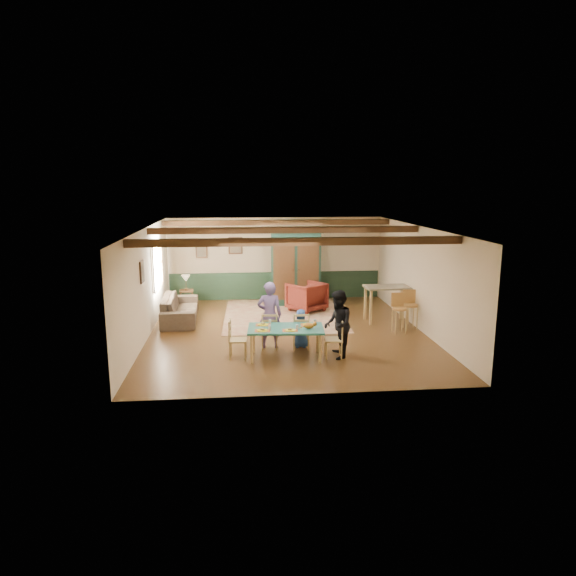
{
  "coord_description": "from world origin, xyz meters",
  "views": [
    {
      "loc": [
        -1.22,
        -12.73,
        3.78
      ],
      "look_at": [
        0.04,
        0.1,
        1.15
      ],
      "focal_mm": 32.0,
      "sensor_mm": 36.0,
      "label": 1
    }
  ],
  "objects": [
    {
      "name": "picture_left_wall",
      "position": [
        -3.47,
        -0.6,
        1.75
      ],
      "size": [
        0.04,
        0.42,
        0.52
      ],
      "primitive_type": null,
      "color": "gray",
      "rests_on": "wall_left"
    },
    {
      "name": "table_lamp",
      "position": [
        -2.85,
        3.12,
        0.76
      ],
      "size": [
        0.29,
        0.29,
        0.48
      ],
      "primitive_type": null,
      "rotation": [
        0.0,
        0.0,
        0.09
      ],
      "color": "beige",
      "rests_on": "end_table"
    },
    {
      "name": "place_setting_near_center",
      "position": [
        -0.14,
        -2.2,
        0.74
      ],
      "size": [
        0.39,
        0.3,
        0.11
      ],
      "primitive_type": null,
      "rotation": [
        0.0,
        0.0,
        -0.08
      ],
      "color": "yellow",
      "rests_on": "dining_table"
    },
    {
      "name": "wall_back",
      "position": [
        0.0,
        4.0,
        1.35
      ],
      "size": [
        7.0,
        0.02,
        2.7
      ],
      "primitive_type": "cube",
      "color": "beige",
      "rests_on": "floor"
    },
    {
      "name": "ceiling_beam_mid",
      "position": [
        0.0,
        0.4,
        2.61
      ],
      "size": [
        6.95,
        0.16,
        0.16
      ],
      "primitive_type": "cube",
      "color": "#331E0E",
      "rests_on": "ceiling"
    },
    {
      "name": "ceiling_beam_back",
      "position": [
        0.0,
        3.0,
        2.61
      ],
      "size": [
        6.95,
        0.16,
        0.16
      ],
      "primitive_type": "cube",
      "color": "#331E0E",
      "rests_on": "ceiling"
    },
    {
      "name": "ceiling",
      "position": [
        0.0,
        0.0,
        2.7
      ],
      "size": [
        7.0,
        8.0,
        0.02
      ],
      "primitive_type": "cube",
      "color": "white",
      "rests_on": "wall_back"
    },
    {
      "name": "dining_table",
      "position": [
        -0.22,
        -1.97,
        0.34
      ],
      "size": [
        1.71,
        1.04,
        0.69
      ],
      "primitive_type": null,
      "rotation": [
        0.0,
        0.0,
        -0.08
      ],
      "color": "#1F6457",
      "rests_on": "floor"
    },
    {
      "name": "area_rug",
      "position": [
        0.07,
        1.75,
        0.01
      ],
      "size": [
        3.51,
        4.13,
        0.01
      ],
      "primitive_type": "cube",
      "rotation": [
        0.0,
        0.0,
        -0.03
      ],
      "color": "beige",
      "rests_on": "floor"
    },
    {
      "name": "dining_chair_far_left",
      "position": [
        -0.53,
        -1.29,
        0.43
      ],
      "size": [
        0.41,
        0.43,
        0.87
      ],
      "primitive_type": null,
      "rotation": [
        0.0,
        0.0,
        3.06
      ],
      "color": "tan",
      "rests_on": "floor"
    },
    {
      "name": "sofa",
      "position": [
        -2.87,
        1.49,
        0.35
      ],
      "size": [
        1.02,
        2.4,
        0.69
      ],
      "primitive_type": "imported",
      "rotation": [
        0.0,
        0.0,
        1.61
      ],
      "color": "#3D3126",
      "rests_on": "floor"
    },
    {
      "name": "picture_back_a",
      "position": [
        -1.3,
        3.97,
        1.8
      ],
      "size": [
        0.45,
        0.04,
        0.55
      ],
      "primitive_type": null,
      "color": "gray",
      "rests_on": "wall_back"
    },
    {
      "name": "dining_chair_far_right",
      "position": [
        0.2,
        -1.34,
        0.43
      ],
      "size": [
        0.41,
        0.43,
        0.87
      ],
      "primitive_type": null,
      "rotation": [
        0.0,
        0.0,
        3.06
      ],
      "color": "tan",
      "rests_on": "floor"
    },
    {
      "name": "end_table",
      "position": [
        -2.85,
        3.12,
        0.26
      ],
      "size": [
        0.46,
        0.46,
        0.52
      ],
      "primitive_type": null,
      "rotation": [
        0.0,
        0.0,
        0.07
      ],
      "color": "#331E0E",
      "rests_on": "floor"
    },
    {
      "name": "person_man",
      "position": [
        -0.52,
        -1.21,
        0.79
      ],
      "size": [
        0.6,
        0.42,
        1.58
      ],
      "primitive_type": "imported",
      "rotation": [
        0.0,
        0.0,
        3.06
      ],
      "color": "slate",
      "rests_on": "floor"
    },
    {
      "name": "bar_stool_right",
      "position": [
        3.27,
        -0.01,
        0.52
      ],
      "size": [
        0.37,
        0.41,
        1.03
      ],
      "primitive_type": null,
      "rotation": [
        0.0,
        0.0,
        0.02
      ],
      "color": "#BC8A49",
      "rests_on": "floor"
    },
    {
      "name": "dining_chair_end_right",
      "position": [
        0.83,
        -2.05,
        0.43
      ],
      "size": [
        0.43,
        0.41,
        0.87
      ],
      "primitive_type": null,
      "rotation": [
        0.0,
        0.0,
        -1.65
      ],
      "color": "tan",
      "rests_on": "floor"
    },
    {
      "name": "wainscot_back",
      "position": [
        0.0,
        3.98,
        0.45
      ],
      "size": [
        6.95,
        0.03,
        0.9
      ],
      "primitive_type": "cube",
      "color": "#1A301F",
      "rests_on": "floor"
    },
    {
      "name": "dining_chair_end_left",
      "position": [
        -1.26,
        -1.89,
        0.43
      ],
      "size": [
        0.43,
        0.41,
        0.87
      ],
      "primitive_type": null,
      "rotation": [
        0.0,
        0.0,
        1.49
      ],
      "color": "tan",
      "rests_on": "floor"
    },
    {
      "name": "person_child",
      "position": [
        0.21,
        -1.27,
        0.46
      ],
      "size": [
        0.47,
        0.33,
        0.92
      ],
      "primitive_type": "imported",
      "rotation": [
        0.0,
        0.0,
        3.06
      ],
      "color": "navy",
      "rests_on": "floor"
    },
    {
      "name": "ceiling_beam_front",
      "position": [
        0.0,
        -2.3,
        2.61
      ],
      "size": [
        6.95,
        0.16,
        0.16
      ],
      "primitive_type": "cube",
      "color": "#331E0E",
      "rests_on": "ceiling"
    },
    {
      "name": "window_left",
      "position": [
        -3.47,
        1.7,
        1.55
      ],
      "size": [
        0.06,
        1.6,
        1.3
      ],
      "primitive_type": null,
      "color": "white",
      "rests_on": "wall_left"
    },
    {
      "name": "counter_table",
      "position": [
        2.84,
        0.77,
        0.5
      ],
      "size": [
        1.23,
        0.74,
        1.01
      ],
      "primitive_type": null,
      "rotation": [
        0.0,
        0.0,
        0.03
      ],
      "color": "#9E987B",
      "rests_on": "floor"
    },
    {
      "name": "picture_back_b",
      "position": [
        -2.4,
        3.97,
        1.65
      ],
      "size": [
        0.38,
        0.04,
        0.48
      ],
      "primitive_type": null,
      "color": "gray",
      "rests_on": "wall_back"
    },
    {
      "name": "bar_stool_left",
      "position": [
        2.87,
        -0.32,
        0.51
      ],
      "size": [
        0.38,
        0.42,
        1.03
      ],
      "primitive_type": null,
      "rotation": [
        0.0,
        0.0,
        0.04
      ],
      "color": "#BC8A49",
      "rests_on": "floor"
    },
    {
      "name": "armoire",
      "position": [
        0.58,
        3.12,
        1.2
      ],
      "size": [
        1.75,
        0.82,
        2.4
      ],
      "primitive_type": "cube",
      "rotation": [
        0.0,
        0.0,
        -0.08
      ],
      "color": "#133127",
      "rests_on": "floor"
    },
    {
      "name": "wall_right",
      "position": [
        3.5,
        0.0,
        1.35
      ],
      "size": [
        0.02,
        8.0,
        2.7
      ],
      "primitive_type": "cube",
      "color": "beige",
      "rests_on": "floor"
    },
    {
      "name": "cat",
      "position": [
        0.28,
        -2.1,
        0.77
      ],
      "size": [
        0.34,
        0.15,
        0.16
      ],
      "primitive_type": null,
      "rotation": [
        0.0,
        0.0,
        -0.08
      ],
      "color": "orange",
      "rests_on": "dining_table"
    },
    {
      "name": "armchair",
      "position": [
        0.8,
        2.2,
        0.44
      ],
      "size": [
        1.33,
        1.34,
        0.88
      ],
      "primitive_type": "imported",
      "rotation": [
        0.0,
        0.0,
        -2.51
      ],
      "color": "#430F0D",
      "rests_on": "floor"
    },
    {
      "name": "place_setting_near_left",
      "position": [
        -0.73,
        -2.16,
        0.74
      ],
      "size": [
        0.39,
        0.3,
        0.11
      ],
      "primitive_type": null,
      "rotation": [
        0.0,
        0.0,
        -0.08
      ],
      "color": "yellow",
      "rests_on": "dining_table"
    },
    {
      "name": "floor",
      "position": [
        0.0,
        0.0,
        0.0
      ],
      "size": [
        8.0,
        8.0,
        0.0
      ],
      "primitive_type": "plane",
      "color": "#472B14",
      "rests_on": "ground"
    },
    {
      "name": "place_setting_far_right",
      "position": [
        0.3,
        -1.78,
        0.74
      ],
      "size": [
        0.39,
        0.3,
        0.11
      ],
      "primitive_type": null,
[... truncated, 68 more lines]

